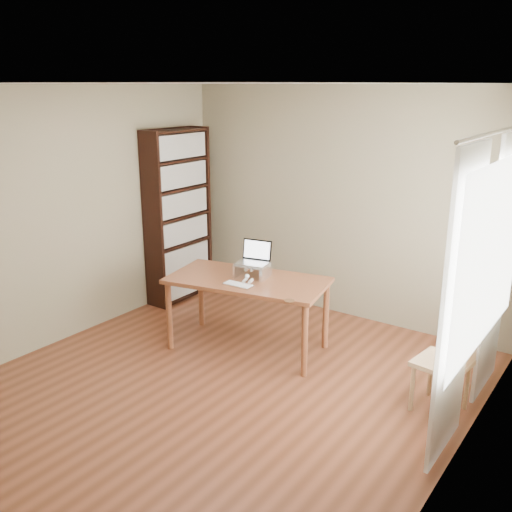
{
  "coord_description": "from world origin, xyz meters",
  "views": [
    {
      "loc": [
        2.88,
        -3.45,
        2.6
      ],
      "look_at": [
        -0.16,
        0.83,
        1.01
      ],
      "focal_mm": 40.0,
      "sensor_mm": 36.0,
      "label": 1
    }
  ],
  "objects_px": {
    "chair": "(451,359)",
    "keyboard": "(238,285)",
    "bookshelf": "(178,216)",
    "desk": "(248,287)",
    "laptop": "(255,257)",
    "cat": "(255,270)"
  },
  "relations": [
    {
      "from": "laptop",
      "to": "cat",
      "type": "distance_m",
      "value": 0.13
    },
    {
      "from": "cat",
      "to": "desk",
      "type": "bearing_deg",
      "value": -117.6
    },
    {
      "from": "desk",
      "to": "chair",
      "type": "xyz_separation_m",
      "value": [
        2.04,
        -0.03,
        -0.18
      ]
    },
    {
      "from": "bookshelf",
      "to": "laptop",
      "type": "xyz_separation_m",
      "value": [
        1.56,
        -0.57,
        -0.11
      ]
    },
    {
      "from": "bookshelf",
      "to": "keyboard",
      "type": "xyz_separation_m",
      "value": [
        1.61,
        -0.92,
        -0.29
      ]
    },
    {
      "from": "bookshelf",
      "to": "chair",
      "type": "relative_size",
      "value": 2.33
    },
    {
      "from": "desk",
      "to": "keyboard",
      "type": "xyz_separation_m",
      "value": [
        0.05,
        -0.22,
        0.09
      ]
    },
    {
      "from": "cat",
      "to": "chair",
      "type": "bearing_deg",
      "value": -22.09
    },
    {
      "from": "desk",
      "to": "laptop",
      "type": "xyz_separation_m",
      "value": [
        -0.0,
        0.13,
        0.27
      ]
    },
    {
      "from": "desk",
      "to": "laptop",
      "type": "distance_m",
      "value": 0.3
    },
    {
      "from": "laptop",
      "to": "keyboard",
      "type": "relative_size",
      "value": 1.14
    },
    {
      "from": "keyboard",
      "to": "cat",
      "type": "bearing_deg",
      "value": 92.41
    },
    {
      "from": "laptop",
      "to": "chair",
      "type": "bearing_deg",
      "value": -16.15
    },
    {
      "from": "laptop",
      "to": "cat",
      "type": "xyz_separation_m",
      "value": [
        0.02,
        -0.02,
        -0.12
      ]
    },
    {
      "from": "chair",
      "to": "keyboard",
      "type": "bearing_deg",
      "value": -166.99
    },
    {
      "from": "bookshelf",
      "to": "cat",
      "type": "bearing_deg",
      "value": -20.59
    },
    {
      "from": "desk",
      "to": "laptop",
      "type": "relative_size",
      "value": 4.91
    },
    {
      "from": "desk",
      "to": "keyboard",
      "type": "relative_size",
      "value": 5.62
    },
    {
      "from": "bookshelf",
      "to": "desk",
      "type": "distance_m",
      "value": 1.76
    },
    {
      "from": "laptop",
      "to": "keyboard",
      "type": "xyz_separation_m",
      "value": [
        0.05,
        -0.35,
        -0.18
      ]
    },
    {
      "from": "chair",
      "to": "cat",
      "type": "bearing_deg",
      "value": -176.41
    },
    {
      "from": "desk",
      "to": "bookshelf",
      "type": "bearing_deg",
      "value": 144.06
    }
  ]
}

